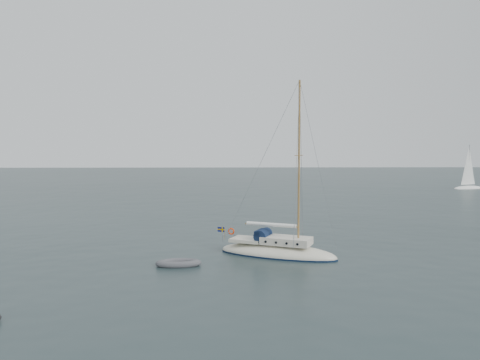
{
  "coord_description": "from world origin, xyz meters",
  "views": [
    {
      "loc": [
        -2.29,
        -30.55,
        7.57
      ],
      "look_at": [
        -1.49,
        0.0,
        5.47
      ],
      "focal_mm": 35.0,
      "sensor_mm": 36.0,
      "label": 1
    }
  ],
  "objects": [
    {
      "name": "dinghy",
      "position": [
        -5.47,
        -0.92,
        0.18
      ],
      "size": [
        2.93,
        1.32,
        0.42
      ],
      "rotation": [
        0.0,
        0.0,
        0.09
      ],
      "color": "#4E4E52",
      "rests_on": "ground"
    },
    {
      "name": "sailboat",
      "position": [
        1.2,
        1.82,
        0.96
      ],
      "size": [
        8.92,
        2.68,
        12.71
      ],
      "rotation": [
        0.0,
        0.0,
        -0.42
      ],
      "color": "beige",
      "rests_on": "ground"
    },
    {
      "name": "ground",
      "position": [
        0.0,
        0.0,
        0.0
      ],
      "size": [
        300.0,
        300.0,
        0.0
      ],
      "primitive_type": "plane",
      "color": "black",
      "rests_on": "ground"
    },
    {
      "name": "distant_yacht_c",
      "position": [
        42.13,
        54.39,
        3.69
      ],
      "size": [
        6.52,
        3.48,
        8.63
      ],
      "rotation": [
        0.0,
        0.0,
        0.36
      ],
      "color": "white",
      "rests_on": "ground"
    }
  ]
}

